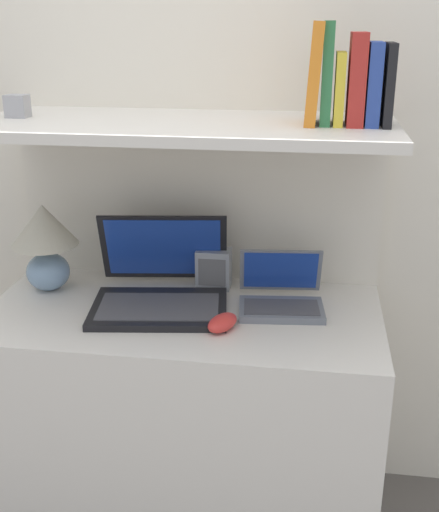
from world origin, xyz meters
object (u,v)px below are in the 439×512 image
(table_lamp, at_px, (45,238))
(book_green, at_px, (327,74))
(router_box, at_px, (214,268))
(book_blue, at_px, (373,84))
(book_black, at_px, (388,85))
(book_red, at_px, (357,79))
(book_orange, at_px, (315,74))
(computer_mouse, at_px, (222,323))
(laptop_large, at_px, (161,288))
(shelf_gadget, at_px, (17,106))
(laptop_small, at_px, (281,296))
(book_yellow, at_px, (339,89))

(table_lamp, bearing_deg, book_green, -2.43)
(router_box, xyz_separation_m, book_blue, (0.43, -0.13, 0.58))
(book_black, relative_size, book_red, 0.89)
(book_blue, bearing_deg, book_orange, 180.00)
(book_orange, bearing_deg, router_box, 155.64)
(book_orange, bearing_deg, computer_mouse, -142.26)
(router_box, height_order, book_black, book_black)
(book_black, height_order, book_red, book_red)
(laptop_large, relative_size, router_box, 3.49)
(table_lamp, height_order, shelf_gadget, shelf_gadget)
(laptop_small, xyz_separation_m, shelf_gadget, (-0.75, -0.00, 0.53))
(laptop_small, relative_size, book_yellow, 1.45)
(book_black, height_order, book_blue, book_blue)
(book_yellow, relative_size, book_green, 0.71)
(book_orange, height_order, shelf_gadget, book_orange)
(book_yellow, bearing_deg, book_orange, 180.00)
(laptop_small, height_order, book_black, book_black)
(laptop_small, relative_size, book_red, 1.15)
(laptop_large, bearing_deg, computer_mouse, -34.90)
(laptop_large, xyz_separation_m, shelf_gadget, (-0.40, 0.02, 0.52))
(book_blue, xyz_separation_m, book_orange, (-0.15, 0.00, 0.02))
(laptop_large, xyz_separation_m, laptop_small, (0.35, 0.02, -0.01))
(laptop_small, bearing_deg, book_red, -0.26)
(computer_mouse, relative_size, book_black, 0.61)
(book_green, bearing_deg, book_orange, 180.00)
(router_box, relative_size, book_orange, 0.49)
(computer_mouse, distance_m, book_blue, 0.73)
(laptop_small, relative_size, book_blue, 1.27)
(book_red, bearing_deg, book_green, 180.00)
(laptop_large, relative_size, laptop_small, 1.65)
(table_lamp, xyz_separation_m, book_blue, (0.94, -0.03, 0.47))
(table_lamp, distance_m, book_blue, 1.05)
(router_box, distance_m, book_red, 0.72)
(book_black, relative_size, book_blue, 0.99)
(book_green, bearing_deg, table_lamp, 177.57)
(book_blue, distance_m, shelf_gadget, 0.97)
(table_lamp, relative_size, computer_mouse, 2.19)
(router_box, distance_m, book_black, 0.75)
(laptop_large, distance_m, book_red, 0.80)
(book_black, bearing_deg, book_green, 180.00)
(book_yellow, bearing_deg, laptop_small, 179.66)
(book_blue, xyz_separation_m, book_red, (-0.04, 0.00, 0.01))
(book_yellow, height_order, book_green, book_green)
(book_red, xyz_separation_m, book_yellow, (-0.04, 0.00, -0.02))
(laptop_large, bearing_deg, laptop_small, 3.73)
(laptop_small, bearing_deg, book_green, -0.45)
(router_box, height_order, book_yellow, book_yellow)
(laptop_large, bearing_deg, book_yellow, 2.64)
(computer_mouse, distance_m, book_orange, 0.70)
(book_red, bearing_deg, computer_mouse, -152.72)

